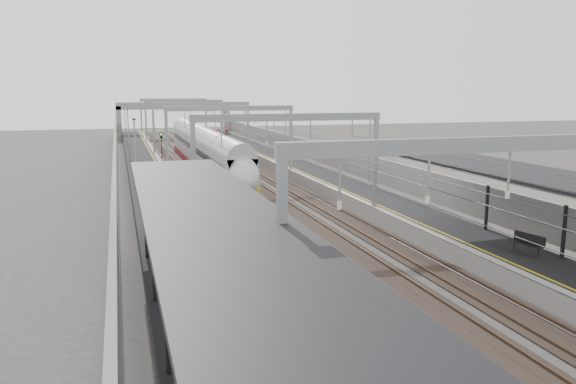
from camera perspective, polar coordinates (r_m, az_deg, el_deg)
platform_left at (r=59.09m, az=-13.97°, el=1.61°), size 4.00×120.00×1.00m
platform_right at (r=61.94m, az=0.98°, el=2.30°), size 4.00×120.00×1.00m
tracks at (r=60.06m, az=-6.31°, el=1.55°), size 11.40×140.00×0.20m
overhead_line at (r=65.97m, az=-7.48°, el=7.62°), size 13.00×140.00×6.60m
canopy_left at (r=17.09m, az=-7.09°, el=-3.26°), size 4.40×30.00×4.24m
overbridge at (r=113.97m, az=-11.52°, el=8.15°), size 22.00×2.20×6.90m
wall_left at (r=58.87m, az=-17.12°, el=2.51°), size 0.30×120.00×3.20m
wall_right at (r=62.84m, az=3.77°, el=3.40°), size 0.30×120.00×3.20m
train at (r=63.17m, az=-8.30°, el=3.69°), size 2.52×45.93×3.99m
bench at (r=30.91m, az=23.19°, el=-4.61°), size 0.85×1.90×0.95m
signal_green at (r=78.21m, az=-12.74°, el=5.12°), size 0.32×0.32×3.48m
signal_red_near at (r=82.99m, az=-7.12°, el=5.57°), size 0.32×0.32×3.48m
signal_red_far at (r=88.33m, az=-6.27°, el=5.86°), size 0.32×0.32×3.48m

